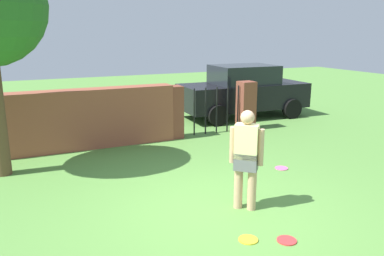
{
  "coord_description": "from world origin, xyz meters",
  "views": [
    {
      "loc": [
        -2.83,
        -5.06,
        2.79
      ],
      "look_at": [
        0.19,
        1.53,
        1.0
      ],
      "focal_mm": 36.7,
      "sensor_mm": 36.0,
      "label": 1
    }
  ],
  "objects_px": {
    "person": "(246,155)",
    "frisbee_yellow": "(248,240)",
    "frisbee_pink": "(281,168)",
    "car": "(243,91)",
    "frisbee_red": "(287,240)"
  },
  "relations": [
    {
      "from": "car",
      "to": "person",
      "type": "bearing_deg",
      "value": 60.13
    },
    {
      "from": "person",
      "to": "frisbee_pink",
      "type": "distance_m",
      "value": 2.33
    },
    {
      "from": "frisbee_red",
      "to": "frisbee_yellow",
      "type": "xyz_separation_m",
      "value": [
        -0.47,
        0.24,
        0.0
      ]
    },
    {
      "from": "person",
      "to": "frisbee_yellow",
      "type": "bearing_deg",
      "value": -75.9
    },
    {
      "from": "person",
      "to": "frisbee_red",
      "type": "height_order",
      "value": "person"
    },
    {
      "from": "frisbee_pink",
      "to": "car",
      "type": "bearing_deg",
      "value": 67.21
    },
    {
      "from": "car",
      "to": "frisbee_red",
      "type": "relative_size",
      "value": 15.73
    },
    {
      "from": "car",
      "to": "frisbee_pink",
      "type": "relative_size",
      "value": 15.73
    },
    {
      "from": "frisbee_yellow",
      "to": "frisbee_pink",
      "type": "bearing_deg",
      "value": 44.57
    },
    {
      "from": "car",
      "to": "frisbee_red",
      "type": "height_order",
      "value": "car"
    },
    {
      "from": "frisbee_pink",
      "to": "frisbee_yellow",
      "type": "relative_size",
      "value": 1.0
    },
    {
      "from": "frisbee_pink",
      "to": "frisbee_yellow",
      "type": "xyz_separation_m",
      "value": [
        -2.21,
        -2.18,
        0.0
      ]
    },
    {
      "from": "car",
      "to": "frisbee_pink",
      "type": "bearing_deg",
      "value": 68.91
    },
    {
      "from": "person",
      "to": "frisbee_yellow",
      "type": "xyz_separation_m",
      "value": [
        -0.49,
        -0.88,
        -0.89
      ]
    },
    {
      "from": "car",
      "to": "frisbee_yellow",
      "type": "distance_m",
      "value": 8.16
    }
  ]
}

